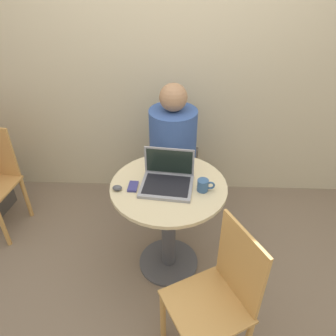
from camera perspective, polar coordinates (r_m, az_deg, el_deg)
The scene contains 9 objects.
ground_plane at distance 2.68m, azimuth 0.09°, elevation -16.08°, with size 12.00×12.00×0.00m, color #7F6B56.
back_wall at distance 2.82m, azimuth 0.95°, elevation 18.68°, with size 7.00×0.05×2.60m.
round_table at distance 2.30m, azimuth 0.10°, elevation -7.65°, with size 0.77×0.77×0.77m.
laptop at distance 2.12m, azimuth -0.10°, elevation -1.96°, with size 0.36×0.31×0.22m.
cell_phone at distance 2.13m, azimuth -6.12°, elevation -3.21°, with size 0.06×0.11×0.02m.
computer_mouse at distance 2.11m, azimuth -8.83°, elevation -3.45°, with size 0.06×0.04×0.03m.
coffee_cup at distance 2.09m, azimuth 6.20°, elevation -3.01°, with size 0.11×0.07×0.08m.
chair_empty at distance 1.95m, azimuth 8.66°, elevation -21.39°, with size 0.54×0.54×0.93m.
person_seated at distance 2.87m, azimuth 1.04°, elevation 1.41°, with size 0.44×0.62×1.22m.
Camera 1 is at (0.06, -1.70, 2.08)m, focal length 35.00 mm.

